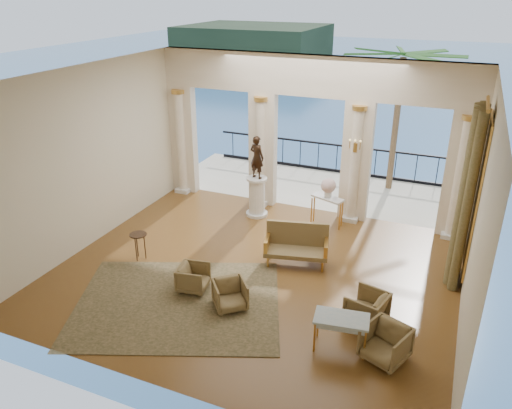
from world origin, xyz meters
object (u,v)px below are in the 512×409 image
at_px(armchair_a, 230,294).
at_px(pedestal, 257,197).
at_px(armchair_b, 386,342).
at_px(armchair_c, 367,307).
at_px(game_table, 342,321).
at_px(side_table, 138,238).
at_px(settee, 297,244).
at_px(console_table, 327,202).
at_px(armchair_d, 193,277).
at_px(statue, 257,157).

height_order(armchair_a, pedestal, pedestal).
bearing_deg(armchair_b, armchair_c, 141.09).
xyz_separation_m(game_table, side_table, (-5.35, 1.31, -0.03)).
distance_m(settee, console_table, 2.26).
xyz_separation_m(armchair_d, game_table, (3.47, -0.64, 0.29)).
height_order(armchair_a, statue, statue).
bearing_deg(armchair_c, armchair_d, -71.67).
bearing_deg(armchair_a, settee, 33.49).
bearing_deg(pedestal, console_table, 3.30).
distance_m(armchair_c, settee, 2.66).
xyz_separation_m(armchair_d, pedestal, (-0.23, 4.13, 0.24)).
bearing_deg(settee, statue, 118.59).
relative_size(armchair_d, console_table, 0.66).
relative_size(armchair_b, console_table, 0.77).
relative_size(pedestal, statue, 0.95).
distance_m(settee, statue, 3.15).
bearing_deg(settee, armchair_d, -144.28).
relative_size(game_table, side_table, 1.56).
bearing_deg(armchair_c, settee, -116.09).
bearing_deg(armchair_d, armchair_a, -115.47).
bearing_deg(side_table, game_table, -13.72).
bearing_deg(console_table, armchair_b, -42.33).
height_order(armchair_b, game_table, armchair_b).
bearing_deg(side_table, armchair_c, -3.66).
bearing_deg(armchair_c, console_table, -140.37).
relative_size(armchair_a, settee, 0.41).
relative_size(armchair_d, settee, 0.40).
relative_size(armchair_c, console_table, 0.76).
bearing_deg(console_table, side_table, -114.95).
relative_size(armchair_c, pedestal, 0.64).
distance_m(statue, side_table, 4.02).
relative_size(armchair_c, side_table, 1.09).
xyz_separation_m(armchair_c, settee, (-2.04, 1.70, 0.12)).
bearing_deg(armchair_a, armchair_b, -46.10).
relative_size(statue, console_table, 1.26).
relative_size(armchair_c, game_table, 0.70).
distance_m(armchair_b, game_table, 0.84).
height_order(armchair_b, pedestal, pedestal).
xyz_separation_m(armchair_a, pedestal, (-1.27, 4.42, 0.23)).
distance_m(pedestal, side_table, 3.84).
height_order(game_table, statue, statue).
bearing_deg(armchair_c, pedestal, -120.17).
height_order(armchair_a, armchair_d, armchair_a).
bearing_deg(statue, pedestal, -0.00).
bearing_deg(armchair_a, console_table, 39.92).
distance_m(armchair_a, armchair_c, 2.78).
relative_size(armchair_c, settee, 0.46).
xyz_separation_m(armchair_c, armchair_d, (-3.75, -0.30, -0.05)).
relative_size(settee, side_table, 2.37).
bearing_deg(armchair_b, armchair_d, -166.73).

